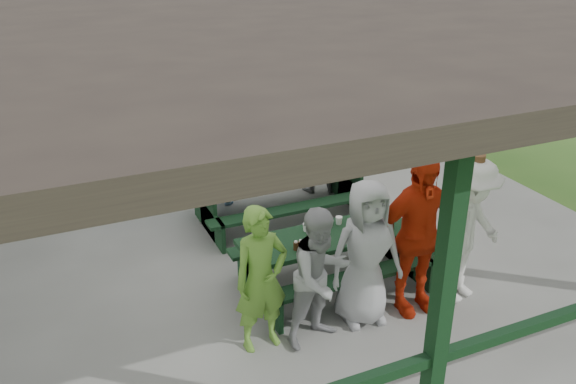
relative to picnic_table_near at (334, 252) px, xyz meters
name	(u,v)px	position (x,y,z in m)	size (l,w,h in m)	color
ground	(269,254)	(-0.41, 1.20, -0.57)	(90.00, 90.00, 0.00)	#274F18
concrete_slab	(269,251)	(-0.41, 1.20, -0.52)	(10.00, 8.00, 0.10)	slate
pavilion_structure	(265,32)	(-0.41, 1.20, 2.60)	(10.60, 8.60, 3.24)	black
picnic_table_near	(334,252)	(0.00, 0.00, 0.00)	(2.44, 1.39, 0.75)	black
picnic_table_far	(283,190)	(0.16, 2.00, 0.01)	(2.78, 1.39, 0.75)	black
table_setting	(334,229)	(0.01, 0.04, 0.32)	(2.40, 0.45, 0.10)	white
contestant_green	(261,280)	(-1.30, -0.76, 0.38)	(0.62, 0.41, 1.69)	#5F9531
contestant_grey_left	(321,277)	(-0.67, -0.92, 0.34)	(0.79, 0.61, 1.62)	#949597
contestant_grey_mid	(366,253)	(-0.03, -0.80, 0.42)	(0.87, 0.57, 1.78)	#97979A
contestant_red	(417,235)	(0.62, -0.85, 0.53)	(1.18, 0.49, 2.01)	#B3240B
contestant_white_fedora	(467,231)	(1.31, -0.90, 0.46)	(1.34, 0.98, 1.92)	beige
spectator_lblue	(213,156)	(-0.64, 2.96, 0.37)	(1.56, 0.50, 1.69)	#9ACBEE
spectator_blue	(111,156)	(-2.17, 3.41, 0.46)	(0.68, 0.44, 1.86)	#4371B0
spectator_grey	(315,148)	(1.11, 2.79, 0.30)	(0.75, 0.58, 1.54)	gray
pickup_truck	(264,54)	(3.48, 10.92, 0.14)	(2.35, 5.09, 1.42)	silver
farm_trailer	(63,93)	(-2.39, 9.27, 0.02)	(3.41, 1.55, 1.19)	navy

